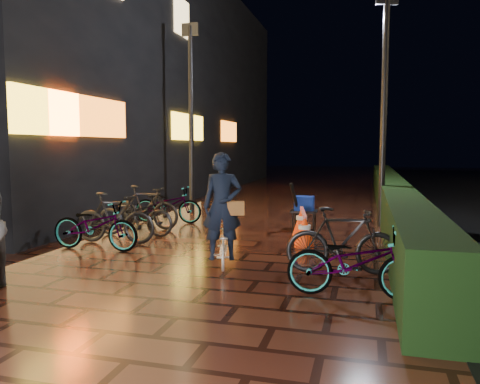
% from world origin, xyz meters
% --- Properties ---
extents(ground, '(80.00, 80.00, 0.00)m').
position_xyz_m(ground, '(0.00, 0.00, 0.00)').
color(ground, '#381911').
rests_on(ground, ground).
extents(hedge, '(0.70, 20.00, 1.00)m').
position_xyz_m(hedge, '(3.30, 8.00, 0.50)').
color(hedge, black).
rests_on(hedge, ground).
extents(storefront_block, '(12.09, 22.00, 9.00)m').
position_xyz_m(storefront_block, '(-9.50, 11.50, 4.50)').
color(storefront_block, black).
rests_on(storefront_block, ground).
extents(lamp_post_hedge, '(0.53, 0.26, 5.59)m').
position_xyz_m(lamp_post_hedge, '(2.96, 5.32, 3.07)').
color(lamp_post_hedge, black).
rests_on(lamp_post_hedge, ground).
extents(lamp_post_sf, '(0.53, 0.15, 5.54)m').
position_xyz_m(lamp_post_sf, '(-2.51, 6.85, 3.05)').
color(lamp_post_sf, black).
rests_on(lamp_post_sf, ground).
extents(cyclist, '(0.80, 1.36, 1.84)m').
position_xyz_m(cyclist, '(0.37, 0.72, 0.68)').
color(cyclist, white).
rests_on(cyclist, ground).
extents(traffic_barrier, '(0.61, 1.55, 0.63)m').
position_xyz_m(traffic_barrier, '(1.36, 3.07, 0.31)').
color(traffic_barrier, '#F33B0C').
rests_on(traffic_barrier, ground).
extents(cart_assembly, '(0.61, 0.61, 1.12)m').
position_xyz_m(cart_assembly, '(1.20, 4.37, 0.57)').
color(cart_assembly, black).
rests_on(cart_assembly, ground).
extents(parked_bikes_storefront, '(1.92, 3.94, 1.02)m').
position_xyz_m(parked_bikes_storefront, '(-2.27, 2.73, 0.48)').
color(parked_bikes_storefront, black).
rests_on(parked_bikes_storefront, ground).
extents(parked_bikes_hedge, '(1.96, 1.76, 1.02)m').
position_xyz_m(parked_bikes_hedge, '(2.38, 0.12, 0.48)').
color(parked_bikes_hedge, black).
rests_on(parked_bikes_hedge, ground).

